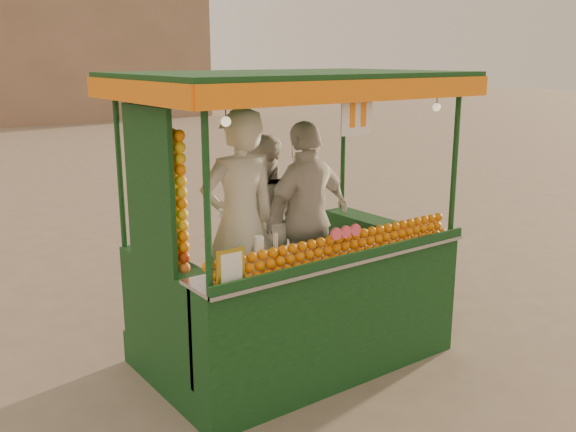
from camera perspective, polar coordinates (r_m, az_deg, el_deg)
ground at (r=5.81m, az=-2.53°, el=-12.24°), size 90.00×90.00×0.00m
building_right at (r=30.01m, az=-17.57°, el=13.30°), size 9.00×6.00×5.00m
juice_cart at (r=5.35m, az=0.47°, el=-5.30°), size 2.70×1.75×2.46m
vendor_left at (r=5.29m, az=-4.34°, el=-0.63°), size 0.72×0.50×1.90m
vendor_middle at (r=5.84m, az=-2.51°, el=-0.57°), size 1.00×0.94×1.62m
vendor_right at (r=5.79m, az=1.72°, el=-0.06°), size 1.07×0.54×1.74m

